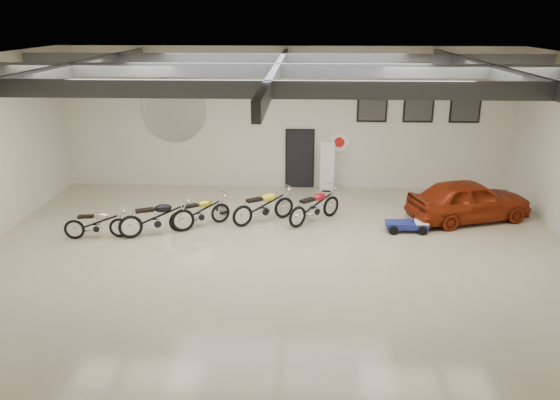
{
  "coord_description": "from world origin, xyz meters",
  "views": [
    {
      "loc": [
        0.66,
        -13.17,
        5.99
      ],
      "look_at": [
        0.0,
        1.2,
        1.1
      ],
      "focal_mm": 35.0,
      "sensor_mm": 36.0,
      "label": 1
    }
  ],
  "objects_px": {
    "motorcycle_silver": "(96,223)",
    "motorcycle_black": "(157,217)",
    "banner_stand": "(327,167)",
    "motorcycle_gold": "(200,211)",
    "motorcycle_yellow": "(264,205)",
    "vintage_car": "(469,200)",
    "motorcycle_red": "(315,205)",
    "go_kart": "(411,223)"
  },
  "relations": [
    {
      "from": "banner_stand",
      "to": "go_kart",
      "type": "relative_size",
      "value": 1.24
    },
    {
      "from": "motorcycle_gold",
      "to": "go_kart",
      "type": "distance_m",
      "value": 6.2
    },
    {
      "from": "banner_stand",
      "to": "motorcycle_red",
      "type": "xyz_separation_m",
      "value": [
        -0.48,
        -3.07,
        -0.38
      ]
    },
    {
      "from": "motorcycle_gold",
      "to": "motorcycle_silver",
      "type": "bearing_deg",
      "value": 166.09
    },
    {
      "from": "banner_stand",
      "to": "motorcycle_red",
      "type": "distance_m",
      "value": 3.13
    },
    {
      "from": "motorcycle_silver",
      "to": "motorcycle_red",
      "type": "bearing_deg",
      "value": 5.39
    },
    {
      "from": "motorcycle_silver",
      "to": "vintage_car",
      "type": "height_order",
      "value": "vintage_car"
    },
    {
      "from": "banner_stand",
      "to": "motorcycle_yellow",
      "type": "height_order",
      "value": "banner_stand"
    },
    {
      "from": "motorcycle_black",
      "to": "go_kart",
      "type": "relative_size",
      "value": 1.44
    },
    {
      "from": "motorcycle_red",
      "to": "motorcycle_yellow",
      "type": "bearing_deg",
      "value": 140.17
    },
    {
      "from": "banner_stand",
      "to": "motorcycle_gold",
      "type": "distance_m",
      "value": 5.34
    },
    {
      "from": "motorcycle_yellow",
      "to": "motorcycle_red",
      "type": "relative_size",
      "value": 1.01
    },
    {
      "from": "motorcycle_silver",
      "to": "go_kart",
      "type": "xyz_separation_m",
      "value": [
        8.95,
        0.91,
        -0.19
      ]
    },
    {
      "from": "banner_stand",
      "to": "vintage_car",
      "type": "height_order",
      "value": "banner_stand"
    },
    {
      "from": "motorcycle_black",
      "to": "go_kart",
      "type": "bearing_deg",
      "value": -18.16
    },
    {
      "from": "motorcycle_red",
      "to": "motorcycle_black",
      "type": "bearing_deg",
      "value": 151.9
    },
    {
      "from": "motorcycle_gold",
      "to": "go_kart",
      "type": "relative_size",
      "value": 1.29
    },
    {
      "from": "motorcycle_silver",
      "to": "motorcycle_gold",
      "type": "height_order",
      "value": "motorcycle_gold"
    },
    {
      "from": "go_kart",
      "to": "motorcycle_silver",
      "type": "bearing_deg",
      "value": -174.45
    },
    {
      "from": "go_kart",
      "to": "vintage_car",
      "type": "distance_m",
      "value": 2.2
    },
    {
      "from": "banner_stand",
      "to": "motorcycle_red",
      "type": "relative_size",
      "value": 0.89
    },
    {
      "from": "banner_stand",
      "to": "motorcycle_black",
      "type": "xyz_separation_m",
      "value": [
        -4.99,
        -4.33,
        -0.36
      ]
    },
    {
      "from": "motorcycle_gold",
      "to": "motorcycle_red",
      "type": "relative_size",
      "value": 0.93
    },
    {
      "from": "banner_stand",
      "to": "motorcycle_silver",
      "type": "bearing_deg",
      "value": -137.91
    },
    {
      "from": "banner_stand",
      "to": "vintage_car",
      "type": "xyz_separation_m",
      "value": [
        4.23,
        -2.7,
        -0.26
      ]
    },
    {
      "from": "motorcycle_black",
      "to": "motorcycle_red",
      "type": "xyz_separation_m",
      "value": [
        4.51,
        1.26,
        -0.02
      ]
    },
    {
      "from": "motorcycle_silver",
      "to": "motorcycle_yellow",
      "type": "height_order",
      "value": "motorcycle_yellow"
    },
    {
      "from": "motorcycle_black",
      "to": "motorcycle_yellow",
      "type": "height_order",
      "value": "motorcycle_black"
    },
    {
      "from": "banner_stand",
      "to": "motorcycle_gold",
      "type": "xyz_separation_m",
      "value": [
        -3.88,
        -3.65,
        -0.42
      ]
    },
    {
      "from": "vintage_car",
      "to": "banner_stand",
      "type": "bearing_deg",
      "value": 39.32
    },
    {
      "from": "motorcycle_silver",
      "to": "vintage_car",
      "type": "relative_size",
      "value": 0.47
    },
    {
      "from": "motorcycle_silver",
      "to": "motorcycle_black",
      "type": "xyz_separation_m",
      "value": [
        1.64,
        0.31,
        0.09
      ]
    },
    {
      "from": "motorcycle_silver",
      "to": "motorcycle_black",
      "type": "distance_m",
      "value": 1.67
    },
    {
      "from": "banner_stand",
      "to": "motorcycle_red",
      "type": "height_order",
      "value": "banner_stand"
    },
    {
      "from": "motorcycle_gold",
      "to": "vintage_car",
      "type": "relative_size",
      "value": 0.5
    },
    {
      "from": "banner_stand",
      "to": "go_kart",
      "type": "xyz_separation_m",
      "value": [
        2.32,
        -3.73,
        -0.64
      ]
    },
    {
      "from": "motorcycle_yellow",
      "to": "vintage_car",
      "type": "xyz_separation_m",
      "value": [
        6.25,
        0.48,
        0.11
      ]
    },
    {
      "from": "motorcycle_red",
      "to": "vintage_car",
      "type": "relative_size",
      "value": 0.54
    },
    {
      "from": "motorcycle_black",
      "to": "vintage_car",
      "type": "height_order",
      "value": "vintage_car"
    },
    {
      "from": "motorcycle_silver",
      "to": "motorcycle_gold",
      "type": "bearing_deg",
      "value": 10.95
    },
    {
      "from": "motorcycle_silver",
      "to": "motorcycle_red",
      "type": "xyz_separation_m",
      "value": [
        6.15,
        1.57,
        0.07
      ]
    },
    {
      "from": "motorcycle_silver",
      "to": "vintage_car",
      "type": "bearing_deg",
      "value": 1.25
    }
  ]
}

